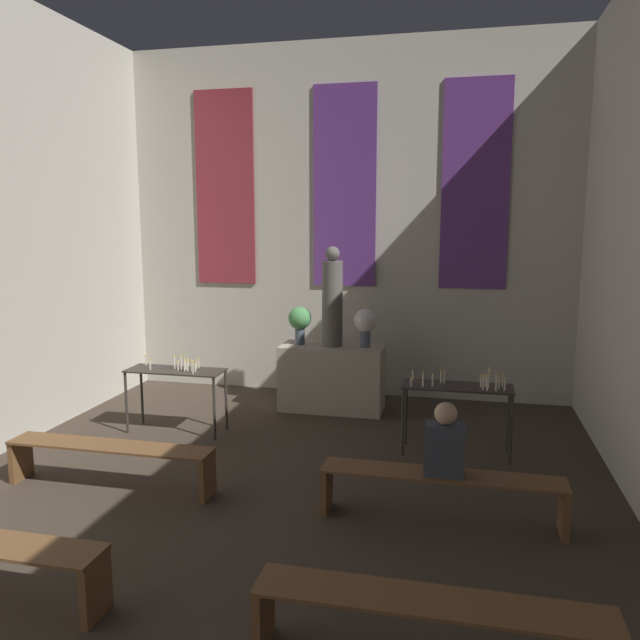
# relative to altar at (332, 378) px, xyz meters

# --- Properties ---
(wall_back) EXTENTS (7.23, 0.16, 5.46)m
(wall_back) POSITION_rel_altar_xyz_m (0.00, 0.99, 2.28)
(wall_back) COLOR beige
(wall_back) RESTS_ON ground_plane
(altar) EXTENTS (1.50, 0.67, 0.96)m
(altar) POSITION_rel_altar_xyz_m (0.00, 0.00, 0.00)
(altar) COLOR #ADA38E
(altar) RESTS_ON ground_plane
(statue) EXTENTS (0.30, 0.30, 1.44)m
(statue) POSITION_rel_altar_xyz_m (0.00, 0.00, 1.15)
(statue) COLOR #5B5651
(statue) RESTS_ON altar
(flower_vase_left) EXTENTS (0.34, 0.34, 0.56)m
(flower_vase_left) POSITION_rel_altar_xyz_m (-0.49, 0.00, 0.84)
(flower_vase_left) COLOR #4C5666
(flower_vase_left) RESTS_ON altar
(flower_vase_right) EXTENTS (0.34, 0.34, 0.56)m
(flower_vase_right) POSITION_rel_altar_xyz_m (0.49, 0.00, 0.84)
(flower_vase_right) COLOR #4C5666
(flower_vase_right) RESTS_ON altar
(candle_rack_left) EXTENTS (1.29, 0.46, 1.04)m
(candle_rack_left) POSITION_rel_altar_xyz_m (-1.80, -1.41, 0.25)
(candle_rack_left) COLOR #332D28
(candle_rack_left) RESTS_ON ground_plane
(candle_rack_right) EXTENTS (1.29, 0.46, 1.04)m
(candle_rack_right) POSITION_rel_altar_xyz_m (1.81, -1.41, 0.25)
(candle_rack_right) COLOR #332D28
(candle_rack_right) RESTS_ON ground_plane
(pew_third_right) EXTENTS (2.21, 0.36, 0.47)m
(pew_third_right) POSITION_rel_altar_xyz_m (1.69, -5.17, -0.13)
(pew_third_right) COLOR brown
(pew_third_right) RESTS_ON ground_plane
(pew_back_left) EXTENTS (2.21, 0.36, 0.47)m
(pew_back_left) POSITION_rel_altar_xyz_m (-1.69, -3.21, -0.13)
(pew_back_left) COLOR brown
(pew_back_left) RESTS_ON ground_plane
(pew_back_right) EXTENTS (2.21, 0.36, 0.47)m
(pew_back_right) POSITION_rel_altar_xyz_m (1.69, -3.21, -0.13)
(pew_back_right) COLOR brown
(pew_back_right) RESTS_ON ground_plane
(person_seated) EXTENTS (0.36, 0.24, 0.67)m
(person_seated) POSITION_rel_altar_xyz_m (1.71, -3.21, 0.29)
(person_seated) COLOR #383D47
(person_seated) RESTS_ON pew_back_right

